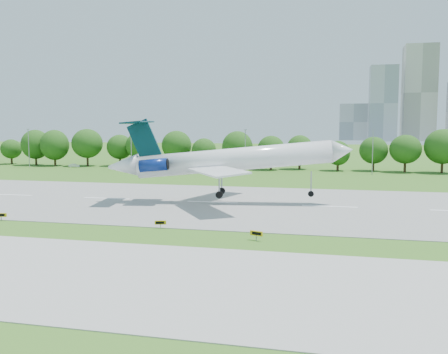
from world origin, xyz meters
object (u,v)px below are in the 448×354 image
taxi_sign_left (1,215)px  service_vehicle_b (188,170)px  airliner (221,160)px  service_vehicle_a (74,165)px

taxi_sign_left → service_vehicle_b: bearing=72.1°
airliner → taxi_sign_left: airliner is taller
taxi_sign_left → service_vehicle_a: 91.21m
service_vehicle_b → taxi_sign_left: bearing=163.4°
airliner → service_vehicle_b: (-22.82, 53.80, -6.95)m
service_vehicle_a → taxi_sign_left: bearing=-173.2°
airliner → service_vehicle_b: 58.85m
airliner → service_vehicle_b: size_ratio=11.70×
service_vehicle_b → service_vehicle_a: bearing=65.9°
airliner → service_vehicle_a: airliner is taller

